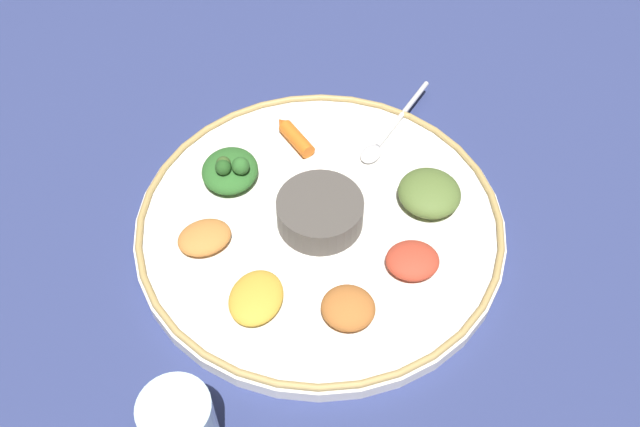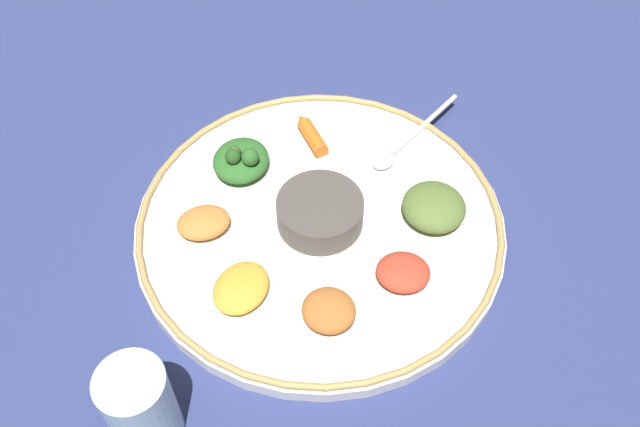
{
  "view_description": "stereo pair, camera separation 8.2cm",
  "coord_description": "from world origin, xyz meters",
  "px_view_note": "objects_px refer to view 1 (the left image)",
  "views": [
    {
      "loc": [
        0.1,
        -0.5,
        0.68
      ],
      "look_at": [
        0.0,
        0.0,
        0.03
      ],
      "focal_mm": 40.16,
      "sensor_mm": 36.0,
      "label": 1
    },
    {
      "loc": [
        0.18,
        -0.48,
        0.68
      ],
      "look_at": [
        0.0,
        0.0,
        0.03
      ],
      "focal_mm": 40.16,
      "sensor_mm": 36.0,
      "label": 2
    }
  ],
  "objects_px": {
    "greens_pile": "(230,170)",
    "spoon": "(387,134)",
    "carrot_near_spoon": "(294,136)",
    "center_bowl": "(320,211)"
  },
  "relations": [
    {
      "from": "spoon",
      "to": "carrot_near_spoon",
      "type": "xyz_separation_m",
      "value": [
        -0.11,
        -0.03,
        0.01
      ]
    },
    {
      "from": "carrot_near_spoon",
      "to": "greens_pile",
      "type": "bearing_deg",
      "value": -127.92
    },
    {
      "from": "center_bowl",
      "to": "greens_pile",
      "type": "height_order",
      "value": "greens_pile"
    },
    {
      "from": "center_bowl",
      "to": "greens_pile",
      "type": "relative_size",
      "value": 1.2
    },
    {
      "from": "greens_pile",
      "to": "spoon",
      "type": "bearing_deg",
      "value": 32.36
    },
    {
      "from": "center_bowl",
      "to": "carrot_near_spoon",
      "type": "xyz_separation_m",
      "value": [
        -0.06,
        0.12,
        -0.01
      ]
    },
    {
      "from": "center_bowl",
      "to": "spoon",
      "type": "relative_size",
      "value": 0.6
    },
    {
      "from": "center_bowl",
      "to": "spoon",
      "type": "xyz_separation_m",
      "value": [
        0.06,
        0.15,
        -0.02
      ]
    },
    {
      "from": "center_bowl",
      "to": "carrot_near_spoon",
      "type": "relative_size",
      "value": 1.59
    },
    {
      "from": "greens_pile",
      "to": "carrot_near_spoon",
      "type": "distance_m",
      "value": 0.1
    }
  ]
}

